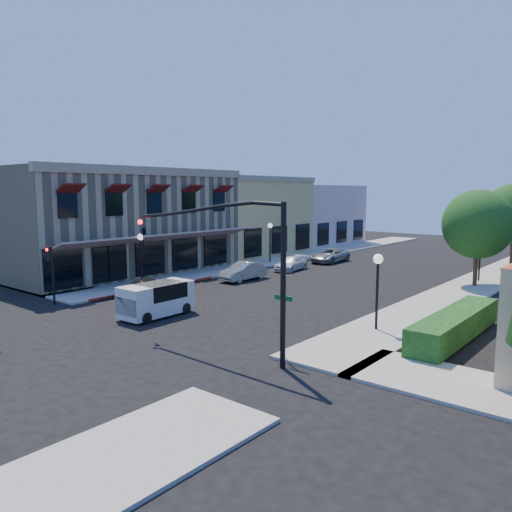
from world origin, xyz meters
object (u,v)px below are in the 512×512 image
Objects in this scene: street_name_sign at (283,316)px; parked_car_d at (330,255)px; lamppost_left_near at (141,246)px; white_van at (156,298)px; secondary_signal at (51,264)px; parked_car_a at (141,287)px; lamppost_right_far at (481,244)px; street_tree_a at (478,224)px; parked_car_b at (244,271)px; lamppost_left_far at (270,233)px; lamppost_right_near at (378,272)px; parked_car_c at (291,264)px; signal_mast_arm at (238,252)px.

parked_car_d is (-12.30, 23.80, -1.08)m from street_name_sign.
white_van is at bearing -33.02° from lamppost_left_near.
parked_car_a is at bearing 67.73° from secondary_signal.
lamppost_right_far is at bearing 53.86° from secondary_signal.
white_van is at bearing -118.84° from street_tree_a.
parked_car_d is (3.20, 24.59, -1.70)m from secondary_signal.
street_tree_a is 1.82× the size of lamppost_left_near.
white_van is (7.06, -4.59, -1.75)m from lamppost_left_near.
street_tree_a reaches higher than parked_car_a.
street_tree_a reaches higher than white_van.
secondary_signal reaches higher than parked_car_a.
lamppost_right_far is (17.00, 16.00, 0.00)m from lamppost_left_near.
lamppost_left_near is at bearing -103.30° from parked_car_d.
secondary_signal is 0.93× the size of lamppost_left_near.
white_van reaches higher than parked_car_b.
street_tree_a is 14.62m from parked_car_d.
parked_car_a is at bearing 164.01° from street_name_sign.
secondary_signal is 20.60m from lamppost_left_far.
street_name_sign is 0.70× the size of lamppost_right_near.
lamppost_left_far is 1.00× the size of lamppost_right_near.
lamppost_left_near is 18.50m from parked_car_d.
street_name_sign is 0.67× the size of parked_car_c.
signal_mast_arm is 13.97m from secondary_signal.
secondary_signal is at bearing -126.14° from lamppost_right_far.
lamppost_left_near and lamppost_right_far have the same top height.
signal_mast_arm reaches higher than parked_car_b.
parked_car_c is at bearing 80.23° from secondary_signal.
street_tree_a is 1.65× the size of parked_car_b.
white_van is 5.38m from parked_car_a.
lamppost_right_near is 16.00m from lamppost_right_far.
parked_car_b is at bearing -64.78° from lamppost_left_far.
secondary_signal is (-16.80, -20.59, -1.88)m from street_tree_a.
lamppost_right_near reaches higher than white_van.
parked_car_a is at bearing 149.99° from white_van.
white_van is at bearing 16.97° from secondary_signal.
lamppost_right_far is at bearing 9.96° from parked_car_c.
signal_mast_arm is 2.15× the size of parked_car_c.
lamppost_left_near is at bearing -90.00° from lamppost_left_far.
street_name_sign is at bearing -11.31° from parked_car_a.
parked_car_b is at bearing -91.68° from parked_car_d.
lamppost_left_far reaches higher than parked_car_d.
parked_car_b is (-13.30, 6.14, -2.09)m from lamppost_right_near.
street_name_sign reaches higher than white_van.
lamppost_right_near is (-0.30, -14.00, -1.46)m from street_tree_a.
parked_car_c is at bearing 72.86° from lamppost_left_near.
parked_car_c is (-13.30, 12.00, -2.19)m from lamppost_right_near.
parked_car_c is (1.28, 13.91, -0.01)m from parked_car_a.
street_name_sign is 0.63× the size of parked_car_b.
lamppost_right_far is at bearing 55.53° from parked_car_a.
parked_car_a is (-14.58, -17.91, -2.18)m from lamppost_right_far.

